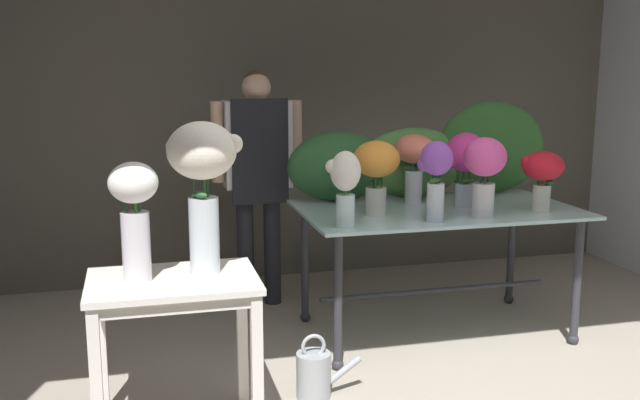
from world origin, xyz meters
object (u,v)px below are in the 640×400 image
(vase_sunset_peonies, at_px, (377,167))
(vase_white_roses_tall, at_px, (135,214))
(side_table_white, at_px, (174,300))
(watering_can, at_px, (314,374))
(vase_ivory_tulips, at_px, (345,183))
(vase_fuchsia_dahlias, at_px, (485,168))
(vase_coral_roses, at_px, (414,158))
(florist, at_px, (258,162))
(vase_magenta_lilies, at_px, (465,159))
(vase_cream_lisianthus_tall, at_px, (203,174))
(vase_violet_stock, at_px, (436,173))
(vase_crimson_hydrangea, at_px, (543,172))
(display_table_glass, at_px, (437,227))

(vase_sunset_peonies, distance_m, vase_white_roses_tall, 1.59)
(side_table_white, height_order, watering_can, side_table_white)
(vase_ivory_tulips, xyz_separation_m, vase_fuchsia_dahlias, (0.85, 0.03, 0.05))
(vase_sunset_peonies, bearing_deg, watering_can, -131.52)
(vase_coral_roses, bearing_deg, watering_can, -134.87)
(florist, bearing_deg, vase_fuchsia_dahlias, -45.15)
(side_table_white, bearing_deg, vase_ivory_tulips, 28.83)
(side_table_white, bearing_deg, vase_white_roses_tall, 179.98)
(vase_magenta_lilies, relative_size, vase_cream_lisianthus_tall, 0.67)
(vase_fuchsia_dahlias, bearing_deg, vase_ivory_tulips, -177.75)
(vase_violet_stock, bearing_deg, vase_sunset_peonies, 136.31)
(vase_ivory_tulips, relative_size, watering_can, 1.19)
(vase_cream_lisianthus_tall, bearing_deg, vase_coral_roses, 35.35)
(vase_fuchsia_dahlias, relative_size, vase_coral_roses, 1.06)
(vase_magenta_lilies, distance_m, vase_crimson_hydrangea, 0.47)
(florist, bearing_deg, vase_violet_stock, -55.24)
(display_table_glass, relative_size, vase_crimson_hydrangea, 4.68)
(vase_magenta_lilies, relative_size, vase_coral_roses, 1.05)
(florist, xyz_separation_m, vase_white_roses_tall, (-0.83, -1.71, 0.03))
(vase_violet_stock, xyz_separation_m, vase_cream_lisianthus_tall, (-1.35, -0.48, 0.12))
(vase_coral_roses, bearing_deg, side_table_white, -146.02)
(side_table_white, height_order, vase_sunset_peonies, vase_sunset_peonies)
(vase_crimson_hydrangea, distance_m, watering_can, 1.85)
(florist, relative_size, vase_violet_stock, 3.59)
(vase_sunset_peonies, height_order, vase_fuchsia_dahlias, vase_fuchsia_dahlias)
(vase_crimson_hydrangea, distance_m, vase_fuchsia_dahlias, 0.44)
(vase_white_roses_tall, bearing_deg, side_table_white, -0.02)
(vase_sunset_peonies, bearing_deg, side_table_white, -147.63)
(display_table_glass, xyz_separation_m, vase_magenta_lilies, (0.18, 0.00, 0.42))
(vase_ivory_tulips, bearing_deg, side_table_white, -151.17)
(vase_cream_lisianthus_tall, height_order, watering_can, vase_cream_lisianthus_tall)
(vase_violet_stock, distance_m, vase_ivory_tulips, 0.54)
(vase_magenta_lilies, relative_size, vase_violet_stock, 1.01)
(side_table_white, xyz_separation_m, vase_violet_stock, (1.50, 0.53, 0.45))
(vase_white_roses_tall, distance_m, watering_can, 1.28)
(vase_white_roses_tall, bearing_deg, vase_crimson_hydrangea, 14.94)
(vase_magenta_lilies, bearing_deg, vase_coral_roses, 145.52)
(vase_violet_stock, relative_size, vase_crimson_hydrangea, 1.26)
(vase_violet_stock, height_order, vase_fuchsia_dahlias, vase_fuchsia_dahlias)
(vase_fuchsia_dahlias, height_order, vase_coral_roses, vase_fuchsia_dahlias)
(florist, bearing_deg, vase_crimson_hydrangea, -34.35)
(display_table_glass, bearing_deg, vase_ivory_tulips, -153.46)
(side_table_white, relative_size, vase_crimson_hydrangea, 2.09)
(display_table_glass, bearing_deg, vase_violet_stock, -115.87)
(display_table_glass, bearing_deg, florist, 140.26)
(side_table_white, distance_m, vase_sunset_peonies, 1.53)
(side_table_white, height_order, vase_coral_roses, vase_coral_roses)
(vase_white_roses_tall, bearing_deg, watering_can, 12.27)
(vase_magenta_lilies, height_order, vase_sunset_peonies, vase_magenta_lilies)
(vase_crimson_hydrangea, bearing_deg, vase_ivory_tulips, -175.15)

